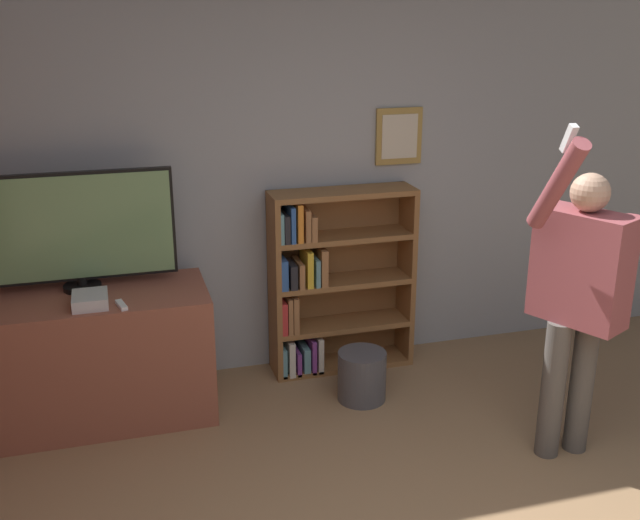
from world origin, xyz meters
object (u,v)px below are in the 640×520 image
(person, at_px, (579,290))
(bookshelf, at_px, (328,283))
(television, at_px, (76,230))
(waste_bin, at_px, (362,376))
(game_console, at_px, (90,300))

(person, bearing_deg, bookshelf, -171.35)
(television, distance_m, person, 2.81)
(waste_bin, bearing_deg, person, -44.79)
(person, relative_size, waste_bin, 5.82)
(bookshelf, relative_size, waste_bin, 3.88)
(person, bearing_deg, television, -142.32)
(person, bearing_deg, waste_bin, -160.93)
(bookshelf, distance_m, waste_bin, 0.68)
(game_console, bearing_deg, person, -21.17)
(bookshelf, height_order, waste_bin, bookshelf)
(bookshelf, relative_size, person, 0.67)
(television, relative_size, waste_bin, 3.48)
(game_console, distance_m, bookshelf, 1.58)
(bookshelf, bearing_deg, television, -174.96)
(bookshelf, xyz_separation_m, waste_bin, (0.07, -0.50, -0.46))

